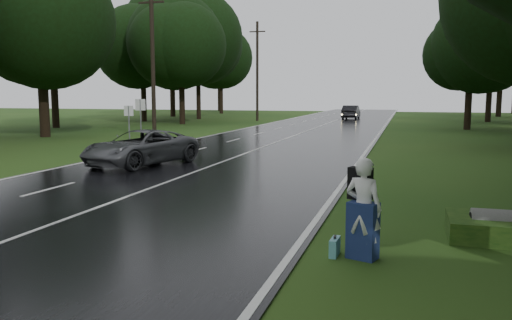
{
  "coord_description": "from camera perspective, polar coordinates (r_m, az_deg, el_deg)",
  "views": [
    {
      "loc": [
        7.81,
        -11.53,
        3.03
      ],
      "look_at": [
        3.57,
        2.88,
        1.1
      ],
      "focal_mm": 36.11,
      "sensor_mm": 36.0,
      "label": 1
    }
  ],
  "objects": [
    {
      "name": "utility_pole_mid",
      "position": [
        35.36,
        -11.16,
        2.28
      ],
      "size": [
        1.8,
        0.28,
        9.96
      ],
      "primitive_type": null,
      "color": "black",
      "rests_on": "ground"
    },
    {
      "name": "culvert",
      "position": [
        12.1,
        25.6,
        -7.92
      ],
      "size": [
        1.27,
        0.63,
        0.63
      ],
      "primitive_type": "cylinder",
      "rotation": [
        0.0,
        1.57,
        0.0
      ],
      "color": "slate",
      "rests_on": "ground"
    },
    {
      "name": "tree_left_d",
      "position": [
        39.54,
        -22.28,
        2.39
      ],
      "size": [
        8.65,
        8.65,
        13.52
      ],
      "primitive_type": null,
      "color": "black",
      "rests_on": "ground"
    },
    {
      "name": "road_sign_b",
      "position": [
        31.1,
        -12.57,
        1.56
      ],
      "size": [
        0.66,
        0.1,
        2.73
      ],
      "primitive_type": null,
      "color": "white",
      "rests_on": "ground"
    },
    {
      "name": "tree_left_e",
      "position": [
        52.72,
        -8.15,
        3.96
      ],
      "size": [
        8.87,
        8.87,
        13.86
      ],
      "primitive_type": null,
      "color": "black",
      "rests_on": "ground"
    },
    {
      "name": "utility_pole_far",
      "position": [
        58.4,
        0.14,
        4.36
      ],
      "size": [
        1.8,
        0.28,
        10.99
      ],
      "primitive_type": null,
      "color": "black",
      "rests_on": "ground"
    },
    {
      "name": "road_sign_a",
      "position": [
        29.95,
        -13.8,
        1.31
      ],
      "size": [
        0.57,
        0.1,
        2.38
      ],
      "primitive_type": null,
      "color": "white",
      "rests_on": "ground"
    },
    {
      "name": "hitchhiker",
      "position": [
        9.71,
        11.77,
        -5.64
      ],
      "size": [
        0.8,
        0.77,
        1.89
      ],
      "color": "silver",
      "rests_on": "ground"
    },
    {
      "name": "tree_right_f",
      "position": [
        61.66,
        24.27,
        3.87
      ],
      "size": [
        9.12,
        9.12,
        14.24
      ],
      "primitive_type": null,
      "color": "black",
      "rests_on": "ground"
    },
    {
      "name": "ground",
      "position": [
        14.26,
        -17.37,
        -5.29
      ],
      "size": [
        160.0,
        160.0,
        0.0
      ],
      "primitive_type": "plane",
      "color": "#284815",
      "rests_on": "ground"
    },
    {
      "name": "suitcase",
      "position": [
        9.95,
        8.71,
        -9.49
      ],
      "size": [
        0.16,
        0.48,
        0.34
      ],
      "primitive_type": "cube",
      "rotation": [
        0.0,
        0.0,
        6.23
      ],
      "color": "#559AA3",
      "rests_on": "ground"
    },
    {
      "name": "tree_right_e",
      "position": [
        47.56,
        22.32,
        3.13
      ],
      "size": [
        7.73,
        7.73,
        12.07
      ],
      "primitive_type": null,
      "color": "black",
      "rests_on": "ground"
    },
    {
      "name": "road",
      "position": [
        32.63,
        2.46,
        2.03
      ],
      "size": [
        12.0,
        140.0,
        0.04
      ],
      "primitive_type": "cube",
      "color": "black",
      "rests_on": "ground"
    },
    {
      "name": "lane_center",
      "position": [
        32.62,
        2.46,
        2.07
      ],
      "size": [
        0.12,
        140.0,
        0.01
      ],
      "primitive_type": "cube",
      "color": "silver",
      "rests_on": "road"
    },
    {
      "name": "grey_car",
      "position": [
        22.31,
        -12.64,
        1.36
      ],
      "size": [
        3.83,
        5.79,
        1.48
      ],
      "primitive_type": "imported",
      "rotation": [
        0.0,
        0.0,
        6.0
      ],
      "color": "#4D4F52",
      "rests_on": "road"
    },
    {
      "name": "far_car",
      "position": [
        62.93,
        10.49,
        5.23
      ],
      "size": [
        1.8,
        4.96,
        1.62
      ],
      "primitive_type": "imported",
      "rotation": [
        0.0,
        0.0,
        3.12
      ],
      "color": "black",
      "rests_on": "road"
    },
    {
      "name": "tree_left_f",
      "position": [
        62.97,
        -6.35,
        4.53
      ],
      "size": [
        10.28,
        10.28,
        16.06
      ],
      "primitive_type": null,
      "color": "black",
      "rests_on": "ground"
    }
  ]
}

